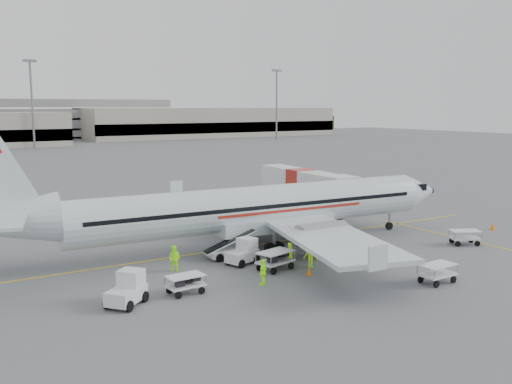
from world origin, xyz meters
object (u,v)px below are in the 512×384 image
Objects in this scene: belt_loader at (232,241)px; tug_fore at (330,233)px; jet_bridge at (301,190)px; tug_mid at (242,252)px; tug_aft at (126,289)px; aircraft at (259,178)px.

belt_loader is 8.80m from tug_fore.
jet_bridge is 3.69× the size of belt_loader.
tug_aft is (-9.47, -3.76, 0.06)m from tug_mid.
aircraft reaches higher than jet_bridge.
jet_bridge is at bearing 43.97° from belt_loader.
belt_loader reaches higher than tug_aft.
jet_bridge reaches higher than tug_mid.
tug_aft is at bearing -175.66° from tug_mid.
belt_loader is 2.14× the size of tug_fore.
tug_aft is at bearing -176.20° from tug_fore.
jet_bridge is at bearing -3.92° from tug_aft.
aircraft is 5.48m from belt_loader.
tug_fore is at bearing -7.61° from tug_mid.
aircraft is at bearing -134.63° from jet_bridge.
tug_mid is at bearing -90.56° from belt_loader.
jet_bridge is 7.91× the size of tug_fore.
aircraft is 15.39m from tug_aft.
belt_loader is at bearing 166.31° from tug_fore.
tug_aft is (-18.43, -5.28, 0.11)m from tug_fore.
aircraft is at bearing 30.78° from belt_loader.
tug_mid is (-3.46, -3.34, -4.44)m from aircraft.
jet_bridge is at bearing 25.18° from tug_mid.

